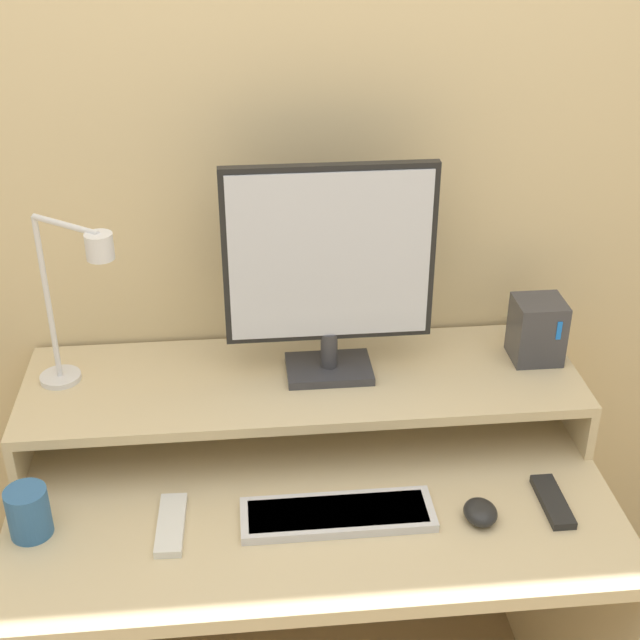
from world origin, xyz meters
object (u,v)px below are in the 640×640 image
Objects in this scene: keyboard at (338,514)px; mouse at (480,512)px; remote_secondary at (553,501)px; monitor at (329,267)px; desk_lamp at (76,295)px; router_dock at (537,330)px; mug at (29,512)px; remote_control at (171,525)px.

keyboard is 4.81× the size of mouse.
monitor is at bearing 141.61° from remote_secondary.
desk_lamp is at bearing -177.33° from monitor.
router_dock is 1.42× the size of mug.
keyboard is at bearing 173.72° from mouse.
router_dock reaches higher than remote_control.
keyboard is at bearing 179.72° from remote_secondary.
monitor is 0.64m from remote_secondary.
keyboard is at bearing -1.69° from mug.
remote_secondary is (0.42, -0.00, -0.00)m from keyboard.
remote_control is (-0.79, -0.33, -0.19)m from router_dock.
keyboard is (-0.47, -0.33, -0.19)m from router_dock.
mug is (-0.59, -0.30, -0.33)m from monitor.
monitor reaches higher than mouse.
monitor is 0.50m from desk_lamp.
remote_control is 0.26m from mug.
mouse is 0.84m from mug.
remote_secondary is at bearing -38.39° from monitor.
remote_secondary is (0.15, 0.03, -0.01)m from mouse.
desk_lamp is at bearing 72.80° from mug.
mug is at bearing -107.20° from desk_lamp.
router_dock is 0.38× the size of keyboard.
mouse is (0.25, -0.35, -0.36)m from monitor.
mouse reaches higher than remote_control.
keyboard reaches higher than remote_control.
remote_control and remote_secondary have the same top height.
keyboard is 0.42m from remote_secondary.
router_dock is at bearing 2.34° from desk_lamp.
desk_lamp is 1.01m from remote_secondary.
router_dock reaches higher than mug.
monitor is 0.49m from router_dock.
desk_lamp is 2.30× the size of remote_control.
remote_secondary is at bearing -1.09° from mug.
keyboard is at bearing -144.83° from router_dock.
remote_secondary is 0.99m from mug.
mug is at bearing 178.91° from remote_secondary.
mouse is (0.76, -0.32, -0.34)m from desk_lamp.
desk_lamp is at bearing 148.81° from keyboard.
remote_control is at bearing -136.58° from monitor.
mug reaches higher than keyboard.
monitor reaches higher than remote_control.
remote_control is at bearing 179.51° from remote_secondary.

